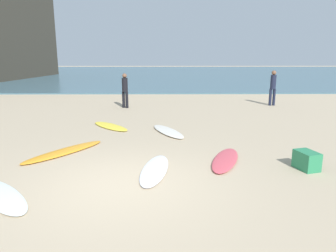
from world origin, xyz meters
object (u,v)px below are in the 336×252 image
at_px(surfboard_0, 2,196).
at_px(surfboard_5, 168,131).
at_px(surfboard_4, 111,126).
at_px(beach_cooler, 307,160).
at_px(surfboard_3, 155,170).
at_px(surfboard_1, 225,160).
at_px(surfboard_2, 65,151).
at_px(beachgoer_near, 273,86).
at_px(beachgoer_mid, 125,89).

bearing_deg(surfboard_0, surfboard_5, 14.00).
distance_m(surfboard_4, beach_cooler, 6.91).
xyz_separation_m(surfboard_3, surfboard_4, (-1.76, 4.47, 0.00)).
relative_size(surfboard_0, surfboard_1, 1.03).
relative_size(surfboard_1, surfboard_2, 0.78).
bearing_deg(beachgoer_near, beachgoer_mid, -0.99).
xyz_separation_m(surfboard_3, beachgoer_near, (5.83, 9.33, 0.98)).
xyz_separation_m(surfboard_1, surfboard_2, (-4.29, 0.75, -0.00)).
bearing_deg(surfboard_5, beach_cooler, 108.38).
height_order(surfboard_5, beachgoer_near, beachgoer_near).
bearing_deg(beachgoer_mid, surfboard_0, -68.09).
height_order(surfboard_5, beachgoer_mid, beachgoer_mid).
bearing_deg(beachgoer_near, surfboard_0, 44.94).
xyz_separation_m(surfboard_4, beach_cooler, (5.33, -4.39, 0.18)).
relative_size(surfboard_2, beach_cooler, 4.52).
bearing_deg(surfboard_5, surfboard_4, -44.96).
distance_m(surfboard_4, beachgoer_near, 9.06).
xyz_separation_m(surfboard_2, beachgoer_near, (8.35, 7.92, 0.97)).
height_order(surfboard_0, surfboard_3, surfboard_3).
relative_size(surfboard_2, beachgoer_near, 1.44).
distance_m(surfboard_3, beachgoer_mid, 8.90).
relative_size(surfboard_0, beachgoer_mid, 1.22).
bearing_deg(beachgoer_near, surfboard_4, 26.74).
bearing_deg(beach_cooler, surfboard_1, 162.37).
distance_m(surfboard_2, beachgoer_near, 11.55).
xyz_separation_m(surfboard_5, beachgoer_mid, (-2.06, 5.03, 0.90)).
distance_m(surfboard_0, surfboard_1, 5.06).
bearing_deg(beach_cooler, beachgoer_mid, 121.56).
height_order(surfboard_4, beach_cooler, beach_cooler).
xyz_separation_m(surfboard_0, surfboard_2, (0.35, 2.75, 0.01)).
bearing_deg(beach_cooler, surfboard_4, 140.54).
bearing_deg(surfboard_2, beach_cooler, -156.28).
relative_size(beachgoer_near, beachgoer_mid, 1.06).
bearing_deg(beach_cooler, surfboard_2, 167.75).
xyz_separation_m(surfboard_5, beachgoer_near, (5.47, 5.68, 0.97)).
bearing_deg(surfboard_2, surfboard_0, 118.66).
height_order(surfboard_2, surfboard_5, surfboard_5).
bearing_deg(surfboard_0, surfboard_1, -19.82).
relative_size(surfboard_0, surfboard_3, 0.99).
distance_m(surfboard_0, surfboard_2, 2.78).
bearing_deg(surfboard_4, surfboard_2, 34.99).
bearing_deg(surfboard_0, surfboard_3, -18.00).
height_order(surfboard_0, beachgoer_mid, beachgoer_mid).
bearing_deg(surfboard_4, surfboard_3, 70.40).
xyz_separation_m(surfboard_2, surfboard_3, (2.52, -1.40, -0.01)).
bearing_deg(beachgoer_mid, beach_cooler, -29.91).
bearing_deg(surfboard_2, surfboard_3, -173.14).
xyz_separation_m(surfboard_0, beachgoer_near, (8.70, 10.68, 0.98)).
xyz_separation_m(surfboard_4, beachgoer_near, (7.59, 4.86, 0.98)).
relative_size(beachgoer_near, beach_cooler, 3.14).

